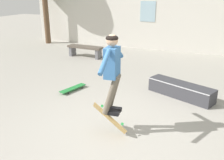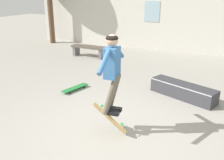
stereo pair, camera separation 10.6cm
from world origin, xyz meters
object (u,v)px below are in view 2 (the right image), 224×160
(skate_ledge, at_px, (183,91))
(skateboard_flipping, at_px, (110,118))
(park_bench, at_px, (89,49))
(skateboard_resting, at_px, (75,88))
(skater, at_px, (112,67))

(skate_ledge, relative_size, skateboard_flipping, 2.32)
(park_bench, relative_size, skateboard_resting, 1.76)
(skate_ledge, height_order, skateboard_flipping, skateboard_flipping)
(skater, distance_m, skateboard_resting, 2.71)
(park_bench, height_order, skateboard_resting, park_bench)
(park_bench, bearing_deg, skateboard_flipping, -53.57)
(park_bench, bearing_deg, skater, -53.08)
(skate_ledge, bearing_deg, skater, -90.46)
(skateboard_resting, bearing_deg, skateboard_flipping, 63.56)
(park_bench, xyz_separation_m, skateboard_resting, (1.48, -3.38, -0.26))
(park_bench, height_order, skate_ledge, park_bench)
(skater, bearing_deg, skateboard_resting, 134.99)
(skate_ledge, relative_size, skater, 1.20)
(skateboard_flipping, bearing_deg, skate_ledge, 70.69)
(skater, xyz_separation_m, skateboard_flipping, (-0.03, -0.05, -1.00))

